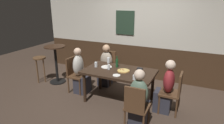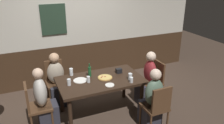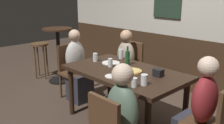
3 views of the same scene
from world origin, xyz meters
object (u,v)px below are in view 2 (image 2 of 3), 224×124
at_px(person_head_west, 45,103).
at_px(person_head_east, 147,82).
at_px(dining_table, 100,83).
at_px(plate_white_large, 80,80).
at_px(chair_left_far, 55,79).
at_px(pint_glass_stout, 131,80).
at_px(pint_glass_amber, 88,80).
at_px(person_left_far, 57,83).
at_px(pizza, 105,77).
at_px(tumbler_water, 71,72).
at_px(pint_glass_pale, 69,83).
at_px(chair_right_near, 157,106).
at_px(chair_head_west, 35,105).
at_px(person_right_near, 152,102).
at_px(beer_bottle_green, 90,71).
at_px(plate_white_small, 110,85).
at_px(beer_glass_half, 130,77).
at_px(condiment_caddy, 119,71).
at_px(chair_head_east, 154,80).

height_order(person_head_west, person_head_east, person_head_west).
xyz_separation_m(dining_table, plate_white_large, (-0.36, 0.09, 0.09)).
height_order(chair_left_far, pint_glass_stout, chair_left_far).
bearing_deg(plate_white_large, pint_glass_amber, -45.70).
xyz_separation_m(person_left_far, pizza, (0.79, -0.69, 0.28)).
bearing_deg(pint_glass_stout, person_head_east, 30.89).
xyz_separation_m(person_head_west, pint_glass_amber, (0.80, -0.03, 0.31)).
bearing_deg(person_head_west, tumbler_water, 33.23).
height_order(person_head_east, pint_glass_pale, person_head_east).
distance_m(pint_glass_pale, pint_glass_stout, 1.11).
relative_size(dining_table, chair_right_near, 1.78).
relative_size(chair_head_west, person_head_east, 0.78).
xyz_separation_m(chair_left_far, person_right_near, (1.38, -1.57, -0.02)).
relative_size(dining_table, beer_bottle_green, 5.93).
distance_m(chair_right_near, pint_glass_amber, 1.29).
xyz_separation_m(chair_right_near, plate_white_small, (-0.63, 0.58, 0.25)).
xyz_separation_m(person_head_west, beer_glass_half, (1.54, -0.22, 0.31)).
bearing_deg(beer_bottle_green, person_left_far, 137.50).
distance_m(person_head_west, person_right_near, 1.87).
bearing_deg(pint_glass_stout, dining_table, 143.82).
height_order(person_head_east, condiment_caddy, person_head_east).
bearing_deg(pint_glass_pale, chair_head_east, 0.09).
bearing_deg(plate_white_large, condiment_caddy, 1.94).
bearing_deg(person_head_east, person_right_near, -116.26).
height_order(tumbler_water, plate_white_large, tumbler_water).
bearing_deg(chair_left_far, pizza, -47.22).
bearing_deg(beer_glass_half, plate_white_large, 159.77).
distance_m(tumbler_water, plate_white_small, 0.85).
distance_m(chair_left_far, beer_glass_half, 1.64).
bearing_deg(pint_glass_pale, plate_white_large, 22.92).
relative_size(chair_right_near, pizza, 3.22).
xyz_separation_m(pint_glass_amber, plate_white_small, (0.30, -0.26, -0.05)).
height_order(beer_bottle_green, plate_white_small, beer_bottle_green).
distance_m(chair_left_far, tumbler_water, 0.62).
xyz_separation_m(person_head_east, person_right_near, (-0.35, -0.70, -0.00)).
xyz_separation_m(person_head_east, beer_bottle_green, (-1.18, 0.20, 0.37)).
bearing_deg(dining_table, pizza, 7.75).
relative_size(beer_glass_half, pint_glass_stout, 1.20).
bearing_deg(pint_glass_pale, pint_glass_stout, -17.81).
height_order(beer_glass_half, pint_glass_stout, beer_glass_half).
xyz_separation_m(tumbler_water, plate_white_small, (0.51, -0.68, -0.06)).
bearing_deg(beer_glass_half, plate_white_small, -171.26).
bearing_deg(tumbler_water, person_right_near, -43.71).
relative_size(plate_white_small, condiment_caddy, 1.47).
distance_m(tumbler_water, pint_glass_amber, 0.46).
height_order(chair_left_far, tumbler_water, tumbler_water).
distance_m(pizza, plate_white_small, 0.31).
distance_m(dining_table, condiment_caddy, 0.47).
bearing_deg(chair_head_east, beer_glass_half, -162.18).
height_order(chair_left_far, condiment_caddy, chair_left_far).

